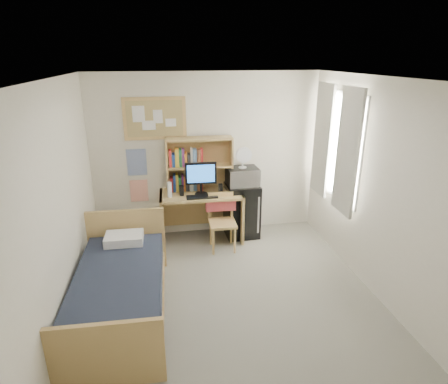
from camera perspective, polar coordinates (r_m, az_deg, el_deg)
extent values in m
cube|color=gray|center=(4.70, 1.13, -16.82)|extent=(3.60, 4.20, 0.02)
cube|color=white|center=(3.77, 1.41, 16.84)|extent=(3.60, 4.20, 0.02)
cube|color=white|center=(6.03, -2.67, 5.52)|extent=(3.60, 0.04, 2.60)
cube|color=white|center=(2.31, 12.22, -21.28)|extent=(3.60, 0.04, 2.60)
cube|color=white|center=(4.12, -24.16, -3.32)|extent=(0.04, 4.20, 2.60)
cube|color=white|center=(4.73, 23.18, -0.27)|extent=(0.04, 4.20, 2.60)
cube|color=white|center=(5.62, 16.68, 6.77)|extent=(0.10, 1.40, 1.70)
cube|color=beige|center=(5.26, 18.29, 5.73)|extent=(0.04, 0.55, 1.70)
cube|color=beige|center=(5.96, 14.74, 7.67)|extent=(0.04, 0.55, 1.70)
cube|color=tan|center=(5.84, -10.50, 10.95)|extent=(0.94, 0.03, 0.64)
cube|color=#26479B|center=(5.99, -13.16, 4.43)|extent=(0.30, 0.01, 0.42)
cube|color=#E94D29|center=(6.13, -12.82, 0.20)|extent=(0.28, 0.01, 0.36)
cube|color=tan|center=(5.99, -3.46, -3.74)|extent=(1.29, 0.67, 0.80)
cube|color=tan|center=(5.66, -0.23, -4.72)|extent=(0.45, 0.45, 0.87)
cube|color=black|center=(6.13, 2.68, -2.72)|extent=(0.54, 0.54, 0.88)
cube|color=#191F2E|center=(4.54, -15.58, -14.83)|extent=(1.05, 2.00, 0.54)
cube|color=tan|center=(5.85, -3.76, 4.22)|extent=(1.04, 0.29, 0.84)
cube|color=black|center=(5.70, -3.54, 2.03)|extent=(0.48, 0.05, 0.51)
cube|color=black|center=(5.65, -3.35, -0.74)|extent=(0.48, 0.16, 0.02)
cube|color=black|center=(5.74, -6.48, 0.22)|extent=(0.07, 0.07, 0.16)
cube|color=black|center=(5.79, -0.54, 0.50)|extent=(0.06, 0.06, 0.15)
cylinder|color=white|center=(5.69, -8.29, 0.36)|extent=(0.07, 0.07, 0.24)
cube|color=#DD545C|center=(5.75, -0.52, -1.72)|extent=(0.46, 0.15, 0.22)
cube|color=#B7B7BC|center=(5.91, 2.82, 2.40)|extent=(0.50, 0.38, 0.28)
cylinder|color=white|center=(5.83, 2.86, 5.14)|extent=(0.25, 0.25, 0.31)
cube|color=white|center=(5.01, -14.97, -6.85)|extent=(0.49, 0.35, 0.11)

